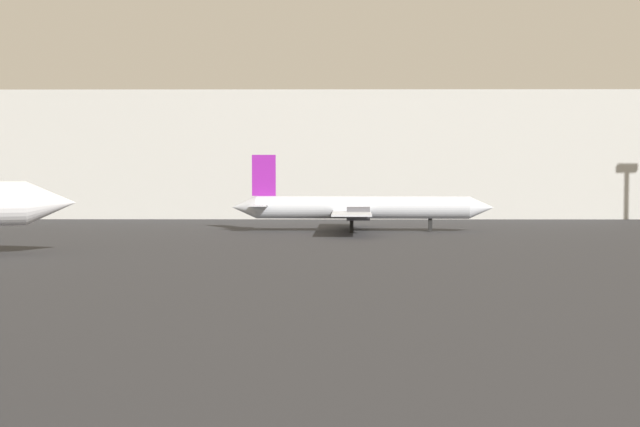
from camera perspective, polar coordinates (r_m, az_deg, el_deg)
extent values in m
cone|color=white|center=(69.48, -16.31, 0.64)|extent=(4.37, 4.18, 3.19)
cylinder|color=silver|center=(90.40, 2.63, 0.39)|extent=(20.90, 2.81, 2.23)
cone|color=silver|center=(91.28, 9.97, 0.37)|extent=(2.51, 2.30, 2.23)
cone|color=silver|center=(91.01, -4.72, 0.40)|extent=(2.51, 2.30, 2.23)
cube|color=silver|center=(90.41, 1.97, 0.18)|extent=(4.13, 20.12, 0.18)
cube|color=silver|center=(90.83, -3.72, 0.54)|extent=(1.93, 6.19, 0.12)
cube|color=purple|center=(90.73, -3.50, 2.37)|extent=(2.35, 0.28, 4.04)
cylinder|color=#4C4C54|center=(94.21, 2.35, 0.21)|extent=(2.23, 1.38, 1.32)
cylinder|color=#4C4C54|center=(86.61, 2.39, -0.01)|extent=(2.23, 1.38, 1.32)
cube|color=black|center=(90.81, 6.84, -0.73)|extent=(0.38, 0.38, 1.28)
cube|color=black|center=(91.94, 1.97, -0.67)|extent=(0.38, 0.38, 1.28)
cube|color=black|center=(89.02, 1.97, -0.78)|extent=(0.38, 0.38, 1.28)
cube|color=#B7B7B2|center=(123.35, -3.18, 3.59)|extent=(94.23, 21.17, 15.86)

